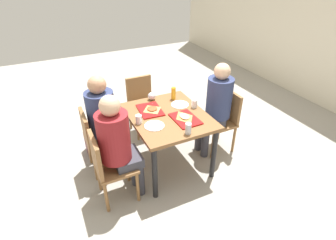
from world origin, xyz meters
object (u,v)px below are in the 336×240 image
Objects in this scene: chair_far_side at (223,117)px; pizza_slice_a at (152,109)px; tray_red_near at (150,110)px; handbag at (93,145)px; chair_near_left at (96,138)px; soda_can at (188,129)px; pizza_slice_b at (184,117)px; tray_red_far at (185,119)px; chair_near_right at (107,164)px; condiment_bottle at (173,93)px; plastic_cup_b at (139,119)px; foil_bundle at (152,96)px; paper_plate_center at (180,105)px; main_table at (168,122)px; person_in_brown_jacket at (118,141)px; plastic_cup_a at (194,104)px; person_in_red at (105,117)px; chair_left_end at (142,101)px; paper_plate_near_edge at (154,126)px; person_far_side at (216,103)px.

chair_far_side is 1.00m from pizza_slice_a.
tray_red_near reaches higher than handbag.
soda_can is (0.70, 0.84, 0.31)m from chair_near_left.
tray_red_far is at bearing -4.90° from pizza_slice_b.
chair_near_left is 2.31× the size of tray_red_far.
chair_near_right is 5.19× the size of condiment_bottle.
foil_bundle is at bearing 143.19° from plastic_cup_b.
chair_near_right is at bearing -68.69° from paper_plate_center.
foil_bundle is (-0.10, -0.26, -0.03)m from condiment_bottle.
foil_bundle is (-0.70, 0.80, 0.29)m from chair_near_right.
main_table reaches higher than handbag.
condiment_bottle is at bearing 144.54° from main_table.
person_in_brown_jacket is 0.96m from foil_bundle.
chair_far_side is 0.54m from plastic_cup_a.
person_in_red is 1.00× the size of person_in_brown_jacket.
chair_left_end is at bearing 169.98° from pizza_slice_a.
paper_plate_near_edge is 0.19m from plastic_cup_b.
chair_left_end is at bearing -157.12° from plastic_cup_a.
person_in_brown_jacket is (0.26, -1.50, 0.25)m from chair_far_side.
chair_far_side is (0.00, 0.82, -0.15)m from main_table.
person_far_side is at bearing 52.70° from condiment_bottle.
person_in_red reaches higher than plastic_cup_b.
pizza_slice_a is (-0.01, -0.37, 0.02)m from paper_plate_center.
chair_near_left is at bearing -90.00° from person_in_red.
chair_far_side is 2.31× the size of tray_red_near.
pizza_slice_a is (0.73, -0.13, 0.27)m from chair_left_end.
tray_red_far is at bearing 65.21° from chair_near_left.
chair_near_right and chair_left_end have the same top height.
person_in_brown_jacket is 1.01m from paper_plate_center.
main_table is 2.86× the size of tray_red_near.
condiment_bottle is 1.29m from handbag.
tray_red_far is 1.12× the size of handbag.
person_far_side reaches higher than foil_bundle.
plastic_cup_a is 0.58m from soda_can.
paper_plate_near_edge is (0.15, -0.92, 0.00)m from person_far_side.
pizza_slice_b is 1.78× the size of soda_can.
chair_near_right reaches higher than pizza_slice_a.
handbag is at bearing -178.97° from chair_near_right.
chair_left_end is 3.83× the size of pizza_slice_b.
person_in_red is 0.91m from pizza_slice_b.
pizza_slice_a is 0.60× the size of handbag.
soda_can is at bearing 14.05° from pizza_slice_a.
chair_near_left is 1.09m from paper_plate_center.
chair_near_left is at bearing -98.95° from chair_far_side.
chair_far_side is 5.19× the size of condiment_bottle.
pizza_slice_a is at bearing -105.76° from plastic_cup_a.
chair_near_left is at bearing -99.77° from person_far_side.
paper_plate_near_edge is (1.05, -0.24, 0.25)m from chair_left_end.
paper_plate_near_edge is at bearing 46.85° from person_in_red.
tray_red_near is (-0.44, 0.53, 0.01)m from person_in_brown_jacket.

